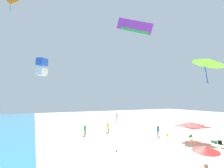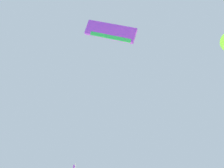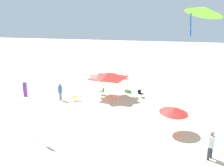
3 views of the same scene
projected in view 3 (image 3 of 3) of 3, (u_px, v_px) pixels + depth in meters
name	position (u px, v px, depth m)	size (l,w,h in m)	color
ground	(85.00, 99.00, 27.59)	(120.00, 120.00, 0.10)	beige
canopy_tent	(108.00, 75.00, 27.33)	(3.85, 3.56, 2.74)	#B7B7BC
beach_umbrella	(174.00, 110.00, 19.26)	(2.22, 2.20, 2.17)	silver
folding_chair_right_of_tent	(140.00, 93.00, 27.81)	(0.81, 0.78, 0.82)	black
folding_chair_near_cooler	(102.00, 91.00, 28.55)	(0.70, 0.62, 0.82)	black
folding_chair_left_of_tent	(75.00, 96.00, 26.71)	(0.74, 0.67, 0.82)	black
cooler_box	(128.00, 91.00, 29.47)	(0.72, 0.59, 0.40)	#1E8C4C
banner_flag	(28.00, 104.00, 18.32)	(0.36, 0.06, 4.27)	silver
person_by_tent	(60.00, 90.00, 26.68)	(0.43, 0.48, 1.81)	slate
person_watching_sky	(211.00, 143.00, 15.80)	(0.45, 0.45, 1.89)	#33384C
kite_delta_lime	(204.00, 10.00, 16.04)	(3.39, 3.39, 2.24)	#66D82D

